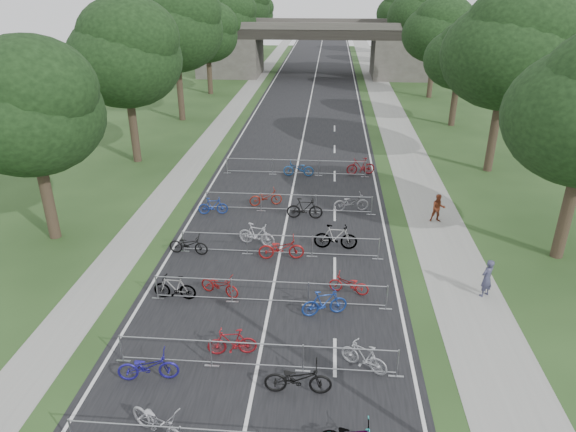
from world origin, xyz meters
name	(u,v)px	position (x,y,z in m)	size (l,w,h in m)	color
road	(311,99)	(0.00, 50.00, 0.01)	(11.00, 140.00, 0.01)	black
sidewalk_right	(385,100)	(8.00, 50.00, 0.01)	(3.00, 140.00, 0.01)	gray
sidewalk_left	(243,98)	(-7.50, 50.00, 0.01)	(2.00, 140.00, 0.01)	gray
lane_markings	(311,99)	(0.00, 50.00, 0.00)	(0.12, 140.00, 0.00)	silver
overpass_bridge	(316,49)	(0.00, 65.00, 3.53)	(31.00, 8.00, 7.05)	#47443F
tree_left_0	(30,110)	(-11.39, 15.93, 6.49)	(6.72, 6.72, 10.25)	#33261C
tree_left_1	(125,56)	(-11.39, 27.93, 7.30)	(7.56, 7.56, 11.53)	#33261C
tree_right_1	(510,50)	(13.11, 27.93, 7.90)	(8.18, 8.18, 12.47)	#33261C
tree_left_2	(175,27)	(-11.39, 39.93, 8.12)	(8.40, 8.40, 12.81)	#33261C
tree_right_2	(462,56)	(13.11, 39.93, 5.95)	(6.16, 6.16, 9.39)	#33261C
tree_left_3	(208,34)	(-11.39, 51.93, 6.49)	(6.72, 6.72, 10.25)	#33261C
tree_right_3	(437,31)	(13.11, 51.93, 6.92)	(7.17, 7.17, 10.93)	#33261C
tree_left_4	(228,18)	(-11.39, 63.93, 7.30)	(7.56, 7.56, 11.53)	#33261C
tree_right_4	(421,14)	(13.11, 63.93, 7.90)	(8.18, 8.18, 12.47)	#33261C
tree_left_5	(243,7)	(-11.39, 75.93, 8.12)	(8.40, 8.40, 12.81)	#33261C
tree_right_5	(407,23)	(13.11, 75.93, 5.95)	(6.16, 6.16, 9.39)	#33261C
tree_left_6	(254,14)	(-11.39, 87.93, 6.49)	(6.72, 6.72, 10.25)	#33261C
tree_right_6	(399,12)	(13.11, 87.93, 6.92)	(7.17, 7.17, 10.93)	#33261C
barrier_row_2	(257,356)	(0.00, 7.20, 0.55)	(9.70, 0.08, 1.10)	#93969A
barrier_row_3	(270,292)	(0.00, 11.00, 0.55)	(9.70, 0.08, 1.10)	#93969A
barrier_row_4	(279,245)	(0.00, 15.00, 0.55)	(9.70, 0.08, 1.10)	#93969A
barrier_row_5	(288,203)	(0.00, 20.00, 0.55)	(9.70, 0.08, 1.10)	#93969A
barrier_row_6	(296,167)	(0.00, 26.00, 0.55)	(9.70, 0.08, 1.10)	#93969A
bike_5	(158,422)	(-2.37, 4.19, 0.55)	(0.73, 2.08, 1.09)	#A2A2A9
bike_8	(148,367)	(-3.42, 6.44, 0.52)	(0.69, 1.97, 1.04)	navy
bike_9	(232,342)	(-0.94, 7.87, 0.52)	(0.48, 1.71, 1.03)	maroon
bike_10	(298,379)	(1.43, 6.24, 0.56)	(0.74, 2.13, 1.12)	black
bike_11	(364,357)	(3.55, 7.50, 0.51)	(0.48, 1.69, 1.02)	#ADAFB5
bike_12	(175,287)	(-3.88, 11.06, 0.53)	(0.50, 1.77, 1.06)	#93969A
bike_13	(220,285)	(-2.13, 11.49, 0.47)	(0.62, 1.77, 0.93)	maroon
bike_14	(324,303)	(2.18, 10.44, 0.55)	(0.52, 1.82, 1.10)	navy
bike_15	(349,284)	(3.16, 12.02, 0.44)	(0.58, 1.66, 0.87)	maroon
bike_16	(188,244)	(-4.30, 14.81, 0.50)	(0.66, 1.90, 1.00)	black
bike_17	(257,235)	(-1.21, 15.96, 0.57)	(0.53, 1.89, 1.13)	#BAB9C2
bike_18	(281,248)	(0.11, 14.70, 0.56)	(0.74, 2.12, 1.11)	maroon
bike_19	(336,237)	(2.62, 15.88, 0.63)	(0.59, 2.09, 1.25)	#93969A
bike_20	(213,206)	(-4.11, 19.36, 0.49)	(0.46, 1.64, 0.98)	navy
bike_21	(266,197)	(-1.36, 20.83, 0.50)	(0.66, 1.89, 0.99)	maroon
bike_22	(305,209)	(0.96, 19.22, 0.59)	(0.55, 1.96, 1.18)	black
bike_23	(351,202)	(3.49, 20.43, 0.52)	(0.69, 1.98, 1.04)	gray
bike_26	(299,169)	(0.21, 25.81, 0.53)	(0.70, 2.01, 1.06)	#1B4E95
bike_27	(361,166)	(4.30, 26.44, 0.58)	(0.54, 1.92, 1.15)	maroon
pedestrian_a	(487,278)	(8.72, 12.31, 0.83)	(0.61, 0.40, 1.67)	#383855
pedestrian_b	(438,208)	(8.07, 19.42, 0.77)	(0.75, 0.59, 1.55)	brown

